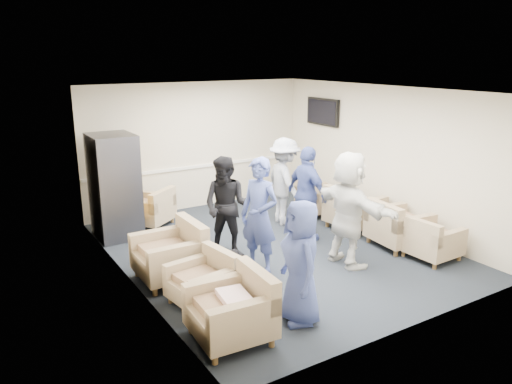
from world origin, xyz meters
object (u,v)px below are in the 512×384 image
person_front_left (301,262)px  person_mid_right (307,194)px  armchair_corner (151,210)px  vending_machine (115,186)px  armchair_left_near (235,312)px  person_back_left (226,206)px  armchair_left_mid (205,282)px  armchair_right_midnear (396,227)px  person_mid_left (259,216)px  person_front_right (348,209)px  armchair_right_far (317,200)px  armchair_right_near (430,242)px  armchair_right_midfar (352,211)px  armchair_left_far (173,256)px  person_back_right (285,182)px

person_front_left → person_mid_right: size_ratio=0.92×
armchair_corner → vending_machine: bearing=-19.9°
armchair_left_near → person_back_left: size_ratio=0.56×
armchair_left_mid → person_mid_right: size_ratio=0.50×
armchair_right_midnear → person_front_left: person_front_left is taller
person_mid_left → person_front_right: 1.42m
armchair_left_near → armchair_right_far: (3.81, 3.27, -0.04)m
vending_machine → person_mid_right: vending_machine is taller
armchair_right_far → vending_machine: size_ratio=0.45×
armchair_left_near → armchair_right_near: 3.89m
armchair_right_far → vending_machine: 4.10m
armchair_left_near → person_mid_left: (1.25, 1.47, 0.55)m
armchair_right_far → armchair_corner: size_ratio=0.76×
armchair_left_near → vending_machine: size_ratio=0.49×
armchair_right_midnear → person_back_left: person_back_left is taller
armchair_left_mid → armchair_right_near: 3.83m
armchair_right_midfar → person_front_left: bearing=121.3°
armchair_left_far → person_front_right: bearing=70.3°
person_mid_left → person_mid_right: (1.45, 0.71, -0.04)m
armchair_left_near → person_mid_left: size_ratio=0.52×
person_back_right → person_mid_right: 0.96m
armchair_right_midnear → person_mid_left: size_ratio=0.53×
armchair_corner → person_front_right: size_ratio=0.61×
armchair_left_far → person_back_right: person_back_right is taller
person_back_left → person_mid_left: bearing=-32.1°
armchair_left_near → person_back_right: 4.28m
armchair_left_mid → person_mid_right: bearing=107.1°
person_back_right → armchair_right_midnear: bearing=-146.7°
armchair_right_far → person_front_left: bearing=144.6°
armchair_right_near → armchair_right_midnear: size_ratio=0.82×
armchair_right_midfar → person_front_right: person_front_right is taller
person_mid_left → person_back_left: size_ratio=1.08×
armchair_left_far → person_back_left: 1.32m
armchair_left_mid → person_front_left: bearing=30.6°
armchair_left_mid → armchair_left_far: bearing=176.1°
person_front_right → armchair_left_mid: bearing=90.6°
person_front_left → person_mid_left: size_ratio=0.88×
vending_machine → person_front_left: 4.35m
person_back_right → vending_machine: bearing=79.3°
armchair_right_far → person_back_left: person_back_left is taller
armchair_right_midnear → vending_machine: 5.05m
armchair_left_mid → armchair_right_near: bearing=73.6°
person_back_left → armchair_right_far: bearing=71.6°
armchair_right_near → vending_machine: (-4.02, 3.76, 0.64)m
armchair_left_far → person_mid_right: person_mid_right is taller
armchair_corner → person_back_left: 2.16m
person_back_left → person_back_right: 1.87m
armchair_right_near → person_mid_right: size_ratio=0.46×
armchair_right_far → person_back_right: 1.10m
person_front_left → person_mid_right: bearing=156.4°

